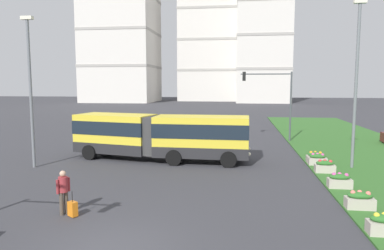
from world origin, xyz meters
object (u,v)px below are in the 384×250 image
object	(u,v)px
traffic_light_far_right	(274,93)
streetlight_median	(356,79)
rolling_suitcase	(73,209)
apartment_tower_centre	(263,24)
streetlight_left	(30,86)
apartment_tower_west	(121,17)
flower_planter_3	(325,166)
apartment_tower_westcentre	(212,42)
articulated_bus	(160,136)
car_black_sedan	(143,126)
flower_planter_5	(315,157)
flower_planter_1	(360,200)
flower_planter_2	(340,181)
flower_planter_4	(318,159)

from	to	relation	value
traffic_light_far_right	streetlight_median	size ratio (longest dim) A/B	0.62
rolling_suitcase	apartment_tower_centre	size ratio (longest dim) A/B	0.02
streetlight_left	apartment_tower_west	bearing A→B (deg)	104.84
flower_planter_3	apartment_tower_westcentre	size ratio (longest dim) A/B	0.03
articulated_bus	car_black_sedan	world-z (taller)	articulated_bus
rolling_suitcase	flower_planter_5	size ratio (longest dim) A/B	0.88
flower_planter_1	flower_planter_2	xyz separation A→B (m)	(0.00, 2.93, 0.00)
flower_planter_3	flower_planter_5	xyz separation A→B (m)	(0.00, 2.59, 0.00)
traffic_light_far_right	apartment_tower_centre	size ratio (longest dim) A/B	0.14
rolling_suitcase	streetlight_left	xyz separation A→B (m)	(-6.11, 7.48, 4.63)
articulated_bus	flower_planter_2	xyz separation A→B (m)	(10.05, -5.44, -1.23)
articulated_bus	streetlight_median	distance (m)	12.55
flower_planter_1	streetlight_left	distance (m)	18.59
apartment_tower_centre	streetlight_left	bearing A→B (deg)	-102.33
apartment_tower_centre	flower_planter_2	bearing A→B (deg)	-90.94
apartment_tower_west	apartment_tower_centre	size ratio (longest dim) A/B	1.10
articulated_bus	car_black_sedan	distance (m)	13.65
apartment_tower_westcentre	apartment_tower_centre	size ratio (longest dim) A/B	0.81
apartment_tower_west	apartment_tower_westcentre	bearing A→B (deg)	23.43
car_black_sedan	flower_planter_1	xyz separation A→B (m)	(14.78, -21.16, -0.33)
car_black_sedan	traffic_light_far_right	world-z (taller)	traffic_light_far_right
flower_planter_3	apartment_tower_centre	bearing A→B (deg)	89.03
flower_planter_3	apartment_tower_centre	size ratio (longest dim) A/B	0.03
flower_planter_4	streetlight_left	distance (m)	18.01
flower_planter_2	flower_planter_4	bearing A→B (deg)	90.00
articulated_bus	streetlight_median	xyz separation A→B (m)	(11.95, -0.90, 3.72)
flower_planter_2	flower_planter_4	xyz separation A→B (m)	(0.00, 4.99, 0.00)
articulated_bus	streetlight_median	world-z (taller)	streetlight_median
articulated_bus	car_black_sedan	xyz separation A→B (m)	(-4.72, 12.78, -0.90)
car_black_sedan	flower_planter_4	xyz separation A→B (m)	(14.78, -13.23, -0.33)
streetlight_median	apartment_tower_west	world-z (taller)	apartment_tower_west
flower_planter_3	flower_planter_5	bearing A→B (deg)	90.00
flower_planter_1	flower_planter_4	size ratio (longest dim) A/B	1.00
car_black_sedan	apartment_tower_centre	distance (m)	74.52
articulated_bus	traffic_light_far_right	bearing A→B (deg)	47.99
rolling_suitcase	traffic_light_far_right	distance (m)	22.08
apartment_tower_centre	apartment_tower_westcentre	bearing A→B (deg)	155.68
apartment_tower_west	streetlight_left	bearing A→B (deg)	-75.16
flower_planter_1	apartment_tower_west	world-z (taller)	apartment_tower_west
articulated_bus	flower_planter_5	distance (m)	10.13
streetlight_left	rolling_suitcase	bearing A→B (deg)	-50.75
car_black_sedan	apartment_tower_west	bearing A→B (deg)	110.15
flower_planter_1	apartment_tower_west	size ratio (longest dim) A/B	0.02
flower_planter_5	apartment_tower_westcentre	xyz separation A→B (m)	(-13.40, 88.88, 17.40)
car_black_sedan	articulated_bus	bearing A→B (deg)	-69.71
articulated_bus	apartment_tower_west	distance (m)	86.18
car_black_sedan	traffic_light_far_right	xyz separation A→B (m)	(12.92, -3.68, 3.50)
apartment_tower_west	apartment_tower_centre	xyz separation A→B (m)	(40.17, 4.28, -2.23)
flower_planter_4	apartment_tower_westcentre	xyz separation A→B (m)	(-13.40, 89.52, 17.40)
flower_planter_2	apartment_tower_west	size ratio (longest dim) A/B	0.02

